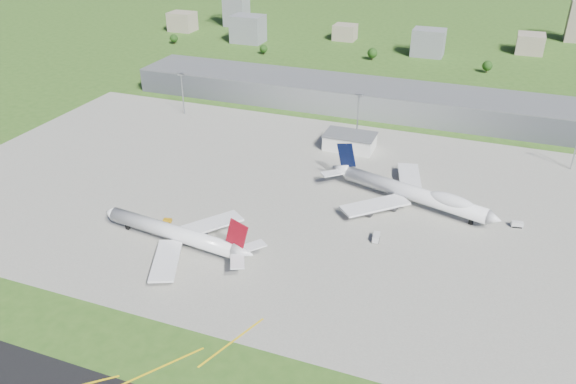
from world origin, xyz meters
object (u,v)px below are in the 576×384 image
(airliner_blue_quad, at_px, (413,193))
(tug_yellow, at_px, (168,221))
(van_white_near, at_px, (376,238))
(van_white_far, at_px, (517,225))
(airliner_red_twin, at_px, (177,234))

(airliner_blue_quad, height_order, tug_yellow, airliner_blue_quad)
(van_white_near, xyz_separation_m, van_white_far, (52.15, 30.73, -0.20))
(airliner_red_twin, xyz_separation_m, tug_yellow, (-12.92, 13.27, -4.29))
(tug_yellow, bearing_deg, airliner_red_twin, -56.56)
(van_white_near, relative_size, van_white_far, 1.19)
(tug_yellow, bearing_deg, van_white_far, 8.62)
(van_white_far, bearing_deg, airliner_blue_quad, 166.38)
(airliner_red_twin, relative_size, airliner_blue_quad, 0.90)
(airliner_blue_quad, distance_m, van_white_far, 44.11)
(airliner_red_twin, distance_m, van_white_near, 78.22)
(airliner_red_twin, height_order, van_white_far, airliner_red_twin)
(airliner_blue_quad, distance_m, van_white_near, 35.16)
(van_white_near, bearing_deg, airliner_red_twin, 107.64)
(airliner_red_twin, bearing_deg, van_white_near, -149.98)
(airliner_red_twin, relative_size, van_white_far, 14.40)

